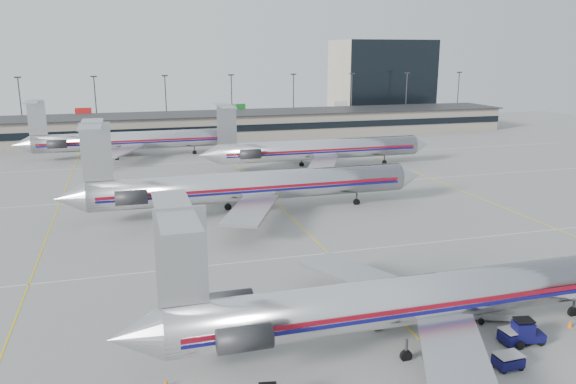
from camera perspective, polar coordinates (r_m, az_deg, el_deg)
name	(u,v)px	position (r m, az deg, el deg)	size (l,w,h in m)	color
ground	(367,289)	(52.76, 8.03, -9.77)	(260.00, 260.00, 0.00)	gray
apron_markings	(329,253)	(61.31, 4.18, -6.20)	(160.00, 0.15, 0.02)	silver
terminal	(208,125)	(144.37, -8.17, 6.71)	(162.00, 17.00, 6.25)	gray
light_mast_row	(199,100)	(157.64, -9.00, 9.26)	(163.60, 0.40, 15.28)	#38383D
distant_building	(381,79)	(190.76, 9.42, 11.22)	(30.00, 20.00, 25.00)	tan
jet_foreground	(417,298)	(43.34, 12.96, -10.47)	(45.49, 26.79, 11.91)	silver
jet_second_row	(247,186)	(75.11, -4.22, 0.60)	(49.90, 29.38, 13.06)	silver
jet_third_row	(316,149)	(104.94, 2.87, 4.36)	(45.27, 27.85, 12.38)	silver
jet_back_row	(126,140)	(120.52, -16.13, 5.05)	(44.60, 27.44, 12.20)	silver
tug_center	(525,333)	(46.36, 22.92, -13.03)	(2.71, 1.70, 2.06)	#0B0A3B
cart_inner	(515,336)	(46.33, 22.04, -13.39)	(2.18, 1.56, 1.19)	#0B0A3B
cart_outer	(508,361)	(42.99, 21.47, -15.67)	(1.90, 1.33, 1.06)	#0B0A3B
belt_loader	(492,312)	(49.54, 20.06, -11.38)	(4.52, 2.60, 2.32)	gray
ramp_worker_near	(530,296)	(53.27, 23.35, -9.67)	(0.58, 0.38, 1.60)	#7BBE11
ramp_worker_far	(490,310)	(49.15, 19.81, -11.25)	(0.84, 0.66, 1.73)	#CDED16
cone_right	(570,324)	(50.75, 26.74, -11.86)	(0.44, 0.44, 0.59)	#F66408
cone_left	(166,383)	(39.34, -12.27, -18.41)	(0.39, 0.39, 0.53)	#F66408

